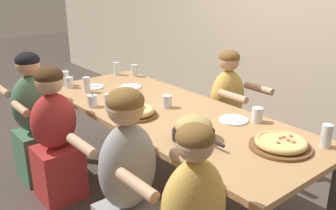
% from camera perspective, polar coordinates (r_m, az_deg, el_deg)
% --- Properties ---
extents(ground_plane, '(18.00, 18.00, 0.00)m').
position_cam_1_polar(ground_plane, '(3.22, 0.00, -13.46)').
color(ground_plane, '#423833').
rests_on(ground_plane, ground).
extents(dining_table, '(2.49, 0.95, 0.75)m').
position_cam_1_polar(dining_table, '(2.91, 0.00, -2.18)').
color(dining_table, tan).
rests_on(dining_table, ground).
extents(pizza_board_main, '(0.38, 0.38, 0.06)m').
position_cam_1_polar(pizza_board_main, '(2.38, 16.78, -5.68)').
color(pizza_board_main, brown).
rests_on(pizza_board_main, dining_table).
extents(pizza_board_second, '(0.31, 0.31, 0.06)m').
position_cam_1_polar(pizza_board_second, '(2.78, -4.84, -1.06)').
color(pizza_board_second, brown).
rests_on(pizza_board_second, dining_table).
extents(skillet_bowl, '(0.40, 0.27, 0.15)m').
position_cam_1_polar(skillet_bowl, '(2.39, 3.94, -3.70)').
color(skillet_bowl, black).
rests_on(skillet_bowl, dining_table).
extents(empty_plate_a, '(0.20, 0.20, 0.02)m').
position_cam_1_polar(empty_plate_a, '(3.49, -5.75, 2.76)').
color(empty_plate_a, white).
rests_on(empty_plate_a, dining_table).
extents(empty_plate_b, '(0.21, 0.21, 0.02)m').
position_cam_1_polar(empty_plate_b, '(2.74, 9.96, -2.26)').
color(empty_plate_b, white).
rests_on(empty_plate_b, dining_table).
extents(empty_plate_c, '(0.19, 0.19, 0.02)m').
position_cam_1_polar(empty_plate_c, '(3.54, -11.29, 2.71)').
color(empty_plate_c, white).
rests_on(empty_plate_c, dining_table).
extents(cocktail_glass_blue, '(0.08, 0.08, 0.12)m').
position_cam_1_polar(cocktail_glass_blue, '(3.02, -11.47, 0.52)').
color(cocktail_glass_blue, silver).
rests_on(cocktail_glass_blue, dining_table).
extents(drinking_glass_a, '(0.07, 0.07, 0.10)m').
position_cam_1_polar(drinking_glass_a, '(3.57, -14.79, 3.34)').
color(drinking_glass_a, silver).
rests_on(drinking_glass_a, dining_table).
extents(drinking_glass_b, '(0.08, 0.08, 0.10)m').
position_cam_1_polar(drinking_glass_b, '(2.94, -0.17, 0.54)').
color(drinking_glass_b, silver).
rests_on(drinking_glass_b, dining_table).
extents(drinking_glass_c, '(0.06, 0.06, 0.12)m').
position_cam_1_polar(drinking_glass_c, '(3.86, -5.18, 5.16)').
color(drinking_glass_c, silver).
rests_on(drinking_glass_c, dining_table).
extents(drinking_glass_d, '(0.06, 0.06, 0.14)m').
position_cam_1_polar(drinking_glass_d, '(2.90, -9.03, 0.22)').
color(drinking_glass_d, silver).
rests_on(drinking_glass_d, dining_table).
extents(drinking_glass_e, '(0.08, 0.08, 0.14)m').
position_cam_1_polar(drinking_glass_e, '(3.66, -15.43, 3.81)').
color(drinking_glass_e, silver).
rests_on(drinking_glass_e, dining_table).
extents(drinking_glass_f, '(0.08, 0.08, 0.11)m').
position_cam_1_polar(drinking_glass_f, '(2.73, 13.44, -1.61)').
color(drinking_glass_f, silver).
rests_on(drinking_glass_f, dining_table).
extents(drinking_glass_g, '(0.06, 0.06, 0.13)m').
position_cam_1_polar(drinking_glass_g, '(3.93, -7.85, 5.40)').
color(drinking_glass_g, silver).
rests_on(drinking_glass_g, dining_table).
extents(drinking_glass_h, '(0.06, 0.06, 0.14)m').
position_cam_1_polar(drinking_glass_h, '(3.40, -12.27, 2.88)').
color(drinking_glass_h, silver).
rests_on(drinking_glass_h, dining_table).
extents(drinking_glass_i, '(0.07, 0.07, 0.15)m').
position_cam_1_polar(drinking_glass_i, '(2.47, 22.97, -4.59)').
color(drinking_glass_i, silver).
rests_on(drinking_glass_i, dining_table).
extents(diner_far_center, '(0.51, 0.40, 1.13)m').
position_cam_1_polar(diner_far_center, '(3.43, 8.88, -1.92)').
color(diner_far_center, gold).
rests_on(diner_far_center, ground).
extents(diner_near_left, '(0.51, 0.40, 1.15)m').
position_cam_1_polar(diner_near_left, '(3.44, -19.59, -2.56)').
color(diner_near_left, '#477556').
rests_on(diner_near_left, ground).
extents(diner_near_midleft, '(0.51, 0.40, 1.11)m').
position_cam_1_polar(diner_near_midleft, '(3.08, -16.76, -5.07)').
color(diner_near_midleft, '#B22D2D').
rests_on(diner_near_midleft, ground).
extents(diner_near_midright, '(0.51, 0.40, 1.18)m').
position_cam_1_polar(diner_near_midright, '(2.25, -6.05, -12.95)').
color(diner_near_midright, '#99999E').
rests_on(diner_near_midright, ground).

